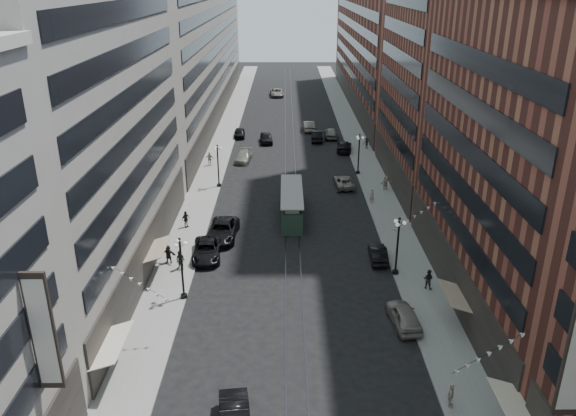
{
  "coord_description": "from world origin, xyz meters",
  "views": [
    {
      "loc": [
        -0.72,
        -12.53,
        24.9
      ],
      "look_at": [
        -0.47,
        35.82,
        5.0
      ],
      "focal_mm": 35.0,
      "sensor_mm": 36.0,
      "label": 1
    }
  ],
  "objects_px": {
    "car_14": "(309,126)",
    "car_extra_2": "(277,92)",
    "car_2": "(207,250)",
    "pedestrian_7": "(428,279)",
    "car_extra_1": "(317,136)",
    "lamppost_sw_mid": "(218,164)",
    "pedestrian_9": "(367,143)",
    "car_11": "(344,182)",
    "car_4": "(404,316)",
    "pedestrian_4": "(451,396)",
    "lamppost_sw_far": "(182,266)",
    "pedestrian_6": "(210,159)",
    "lamppost_se_mid": "(359,153)",
    "car_12": "(344,146)",
    "pedestrian_2": "(180,260)",
    "car_extra_0": "(331,133)",
    "pedestrian_extra_0": "(186,219)",
    "car_10": "(378,254)",
    "pedestrian_extra_1": "(386,183)",
    "lamppost_se_far": "(398,244)",
    "car_8": "(244,156)",
    "car_9": "(239,133)",
    "car_13": "(266,138)",
    "pedestrian_5": "(168,254)",
    "pedestrian_8": "(372,196)",
    "car_7": "(222,230)"
  },
  "relations": [
    {
      "from": "lamppost_se_mid",
      "to": "car_11",
      "type": "distance_m",
      "value": 5.97
    },
    {
      "from": "car_4",
      "to": "car_extra_1",
      "type": "distance_m",
      "value": 53.07
    },
    {
      "from": "lamppost_sw_far",
      "to": "pedestrian_6",
      "type": "relative_size",
      "value": 2.86
    },
    {
      "from": "car_4",
      "to": "car_11",
      "type": "height_order",
      "value": "car_4"
    },
    {
      "from": "pedestrian_extra_1",
      "to": "pedestrian_2",
      "type": "bearing_deg",
      "value": -162.99
    },
    {
      "from": "car_11",
      "to": "car_10",
      "type": "bearing_deg",
      "value": 90.73
    },
    {
      "from": "car_4",
      "to": "car_12",
      "type": "relative_size",
      "value": 0.89
    },
    {
      "from": "pedestrian_9",
      "to": "car_extra_2",
      "type": "xyz_separation_m",
      "value": [
        -14.59,
        42.69,
        -0.2
      ]
    },
    {
      "from": "car_2",
      "to": "car_extra_2",
      "type": "height_order",
      "value": "car_extra_2"
    },
    {
      "from": "pedestrian_6",
      "to": "car_extra_2",
      "type": "distance_m",
      "value": 51.75
    },
    {
      "from": "car_extra_1",
      "to": "pedestrian_extra_0",
      "type": "bearing_deg",
      "value": 67.56
    },
    {
      "from": "pedestrian_extra_0",
      "to": "car_8",
      "type": "bearing_deg",
      "value": 28.93
    },
    {
      "from": "car_14",
      "to": "car_extra_2",
      "type": "relative_size",
      "value": 0.86
    },
    {
      "from": "car_2",
      "to": "pedestrian_4",
      "type": "bearing_deg",
      "value": -52.85
    },
    {
      "from": "car_10",
      "to": "pedestrian_7",
      "type": "relative_size",
      "value": 2.41
    },
    {
      "from": "car_9",
      "to": "pedestrian_extra_1",
      "type": "bearing_deg",
      "value": -54.39
    },
    {
      "from": "lamppost_sw_mid",
      "to": "pedestrian_extra_1",
      "type": "xyz_separation_m",
      "value": [
        21.08,
        -1.38,
        -2.01
      ]
    },
    {
      "from": "car_14",
      "to": "car_4",
      "type": "bearing_deg",
      "value": 92.29
    },
    {
      "from": "car_11",
      "to": "pedestrian_9",
      "type": "bearing_deg",
      "value": -109.9
    },
    {
      "from": "car_9",
      "to": "car_13",
      "type": "relative_size",
      "value": 0.91
    },
    {
      "from": "pedestrian_9",
      "to": "car_extra_2",
      "type": "relative_size",
      "value": 0.29
    },
    {
      "from": "lamppost_sw_mid",
      "to": "pedestrian_9",
      "type": "relative_size",
      "value": 3.13
    },
    {
      "from": "car_extra_2",
      "to": "pedestrian_extra_0",
      "type": "height_order",
      "value": "pedestrian_extra_0"
    },
    {
      "from": "car_4",
      "to": "car_7",
      "type": "bearing_deg",
      "value": -50.25
    },
    {
      "from": "pedestrian_2",
      "to": "car_8",
      "type": "bearing_deg",
      "value": 101.84
    },
    {
      "from": "lamppost_sw_far",
      "to": "car_8",
      "type": "xyz_separation_m",
      "value": [
        2.4,
        38.01,
        -2.36
      ]
    },
    {
      "from": "lamppost_sw_far",
      "to": "pedestrian_7",
      "type": "relative_size",
      "value": 3.1
    },
    {
      "from": "lamppost_sw_mid",
      "to": "car_4",
      "type": "distance_m",
      "value": 35.59
    },
    {
      "from": "lamppost_se_mid",
      "to": "car_12",
      "type": "height_order",
      "value": "lamppost_se_mid"
    },
    {
      "from": "pedestrian_2",
      "to": "car_11",
      "type": "relative_size",
      "value": 0.37
    },
    {
      "from": "pedestrian_extra_1",
      "to": "pedestrian_4",
      "type": "bearing_deg",
      "value": -119.61
    },
    {
      "from": "pedestrian_2",
      "to": "pedestrian_7",
      "type": "distance_m",
      "value": 22.05
    },
    {
      "from": "pedestrian_8",
      "to": "car_extra_0",
      "type": "xyz_separation_m",
      "value": [
        -2.54,
        29.59,
        -0.16
      ]
    },
    {
      "from": "lamppost_sw_far",
      "to": "pedestrian_8",
      "type": "height_order",
      "value": "lamppost_sw_far"
    },
    {
      "from": "car_9",
      "to": "pedestrian_5",
      "type": "distance_m",
      "value": 45.2
    },
    {
      "from": "pedestrian_extra_1",
      "to": "lamppost_se_far",
      "type": "bearing_deg",
      "value": -123.15
    },
    {
      "from": "car_4",
      "to": "pedestrian_4",
      "type": "relative_size",
      "value": 2.94
    },
    {
      "from": "car_9",
      "to": "car_extra_1",
      "type": "bearing_deg",
      "value": -12.48
    },
    {
      "from": "lamppost_sw_far",
      "to": "pedestrian_7",
      "type": "xyz_separation_m",
      "value": [
        20.69,
        1.4,
        -2.05
      ]
    },
    {
      "from": "car_9",
      "to": "pedestrian_8",
      "type": "xyz_separation_m",
      "value": [
        17.9,
        -30.11,
        0.27
      ]
    },
    {
      "from": "pedestrian_7",
      "to": "car_2",
      "type": "bearing_deg",
      "value": 14.11
    },
    {
      "from": "pedestrian_7",
      "to": "car_extra_1",
      "type": "height_order",
      "value": "pedestrian_7"
    },
    {
      "from": "car_11",
      "to": "pedestrian_5",
      "type": "xyz_separation_m",
      "value": [
        -18.46,
        -20.86,
        0.35
      ]
    },
    {
      "from": "lamppost_se_mid",
      "to": "car_extra_0",
      "type": "relative_size",
      "value": 1.08
    },
    {
      "from": "pedestrian_2",
      "to": "pedestrian_8",
      "type": "height_order",
      "value": "pedestrian_2"
    },
    {
      "from": "pedestrian_4",
      "to": "pedestrian_7",
      "type": "xyz_separation_m",
      "value": [
        1.99,
        14.35,
        0.08
      ]
    },
    {
      "from": "pedestrian_extra_0",
      "to": "lamppost_sw_far",
      "type": "bearing_deg",
      "value": -131.73
    },
    {
      "from": "car_10",
      "to": "pedestrian_9",
      "type": "distance_m",
      "value": 37.33
    },
    {
      "from": "lamppost_se_far",
      "to": "car_extra_0",
      "type": "relative_size",
      "value": 1.08
    },
    {
      "from": "lamppost_sw_mid",
      "to": "car_2",
      "type": "bearing_deg",
      "value": -87.15
    }
  ]
}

